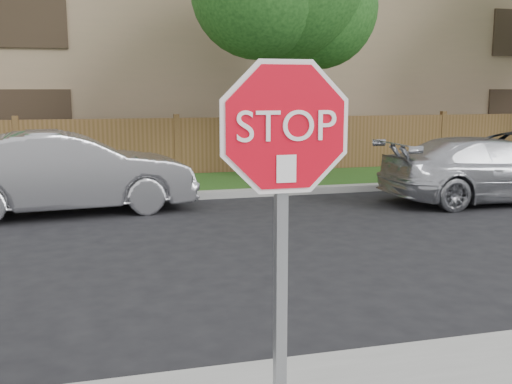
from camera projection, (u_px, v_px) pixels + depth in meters
name	position (u px, v px, depth m)	size (l,w,h in m)	color
ground	(353.00, 360.00, 5.27)	(90.00, 90.00, 0.00)	black
far_curb	(198.00, 195.00, 13.01)	(70.00, 0.30, 0.15)	gray
grass_strip	(187.00, 184.00, 14.58)	(70.00, 3.00, 0.12)	#1E4714
fence	(177.00, 148.00, 15.98)	(70.00, 0.12, 1.60)	brown
apartment_building	(154.00, 55.00, 20.85)	(35.20, 9.20, 7.20)	#9F8362
stop_sign	(284.00, 186.00, 3.26)	(1.01, 0.13, 2.55)	gray
sedan_left	(67.00, 173.00, 11.40)	(1.66, 4.76, 1.57)	#9F9FA4
sedan_right	(490.00, 170.00, 12.58)	(1.91, 4.70, 1.36)	#ADAFB4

